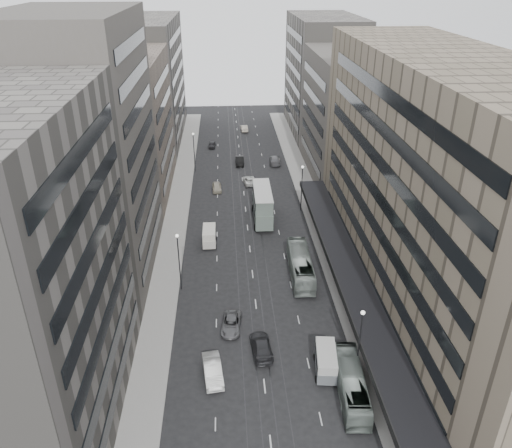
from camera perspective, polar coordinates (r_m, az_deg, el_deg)
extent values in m
plane|color=black|center=(58.14, 0.50, -13.82)|extent=(220.00, 220.00, 0.00)
cube|color=gray|center=(90.97, 6.33, 2.36)|extent=(4.00, 125.00, 0.15)
cube|color=gray|center=(90.09, -8.89, 1.93)|extent=(4.00, 125.00, 0.15)
cube|color=#7B6C59|center=(61.83, 20.31, 3.47)|extent=(15.00, 60.00, 30.00)
cube|color=black|center=(63.84, 10.84, -5.67)|extent=(4.40, 60.00, 0.50)
cube|color=#514D46|center=(102.22, 10.70, 12.01)|extent=(15.00, 28.00, 24.00)
cube|color=slate|center=(130.32, 7.64, 16.41)|extent=(15.00, 32.00, 28.00)
cube|color=slate|center=(46.28, -26.38, -6.07)|extent=(15.00, 28.00, 30.00)
cube|color=#514D46|center=(68.59, -19.07, 7.78)|extent=(15.00, 26.00, 34.00)
cube|color=#76675C|center=(95.00, -14.87, 10.73)|extent=(15.00, 28.00, 25.00)
cube|color=slate|center=(126.31, -12.39, 15.69)|extent=(15.00, 38.00, 28.00)
cylinder|color=#262628|center=(53.27, 11.68, -13.40)|extent=(0.16, 0.16, 8.00)
sphere|color=silver|center=(50.72, 12.12, -9.88)|extent=(0.44, 0.44, 0.44)
cylinder|color=#262628|center=(86.75, 5.23, 3.98)|extent=(0.16, 0.16, 8.00)
sphere|color=silver|center=(85.21, 5.35, 6.51)|extent=(0.44, 0.44, 0.44)
cylinder|color=#262628|center=(65.65, -8.76, -4.47)|extent=(0.16, 0.16, 8.00)
sphere|color=silver|center=(63.60, -9.02, -1.33)|extent=(0.44, 0.44, 0.44)
cylinder|color=#262628|center=(104.60, -7.08, 8.04)|extent=(0.16, 0.16, 8.00)
sphere|color=silver|center=(103.33, -7.21, 10.18)|extent=(0.44, 0.44, 0.44)
imported|color=gray|center=(52.85, 10.83, -17.50)|extent=(3.15, 10.36, 2.84)
imported|color=#949F98|center=(69.22, 5.11, -4.72)|extent=(3.11, 11.86, 3.28)
cube|color=slate|center=(83.72, 0.74, 1.59)|extent=(2.93, 10.22, 2.61)
cube|color=slate|center=(82.69, 0.75, 3.11)|extent=(2.87, 9.81, 2.27)
cube|color=silver|center=(82.20, 0.75, 3.87)|extent=(2.93, 10.22, 0.14)
cylinder|color=black|center=(80.96, -0.09, -0.40)|extent=(0.33, 1.14, 1.13)
cylinder|color=black|center=(81.14, 1.91, -0.34)|extent=(0.33, 1.14, 1.13)
cylinder|color=black|center=(87.51, -0.35, 1.84)|extent=(0.33, 1.14, 1.13)
cylinder|color=black|center=(87.68, 1.50, 1.89)|extent=(0.33, 1.14, 1.13)
cube|color=slate|center=(55.12, 7.96, -15.53)|extent=(2.62, 5.12, 1.28)
cube|color=beige|center=(54.35, 8.04, -14.65)|extent=(2.57, 5.02, 1.01)
cylinder|color=black|center=(54.30, 6.91, -17.19)|extent=(0.29, 0.75, 0.73)
cylinder|color=black|center=(54.50, 9.17, -17.18)|extent=(0.29, 0.75, 0.73)
cylinder|color=black|center=(56.65, 6.73, -14.89)|extent=(0.29, 0.75, 0.73)
cylinder|color=black|center=(56.84, 8.87, -14.89)|extent=(0.29, 0.75, 0.73)
cube|color=beige|center=(77.12, -5.34, -1.66)|extent=(1.97, 4.34, 1.33)
cube|color=silver|center=(76.55, -5.38, -0.88)|extent=(1.93, 4.25, 1.05)
cylinder|color=black|center=(76.25, -6.07, -2.64)|extent=(0.20, 0.69, 0.69)
cylinder|color=black|center=(76.17, -4.61, -2.60)|extent=(0.20, 0.69, 0.69)
cylinder|color=black|center=(78.73, -6.00, -1.60)|extent=(0.20, 0.69, 0.69)
cylinder|color=black|center=(78.66, -4.59, -1.56)|extent=(0.20, 0.69, 0.69)
imported|color=silver|center=(54.34, -4.97, -16.31)|extent=(2.47, 5.39, 1.71)
imported|color=#5E5E61|center=(60.22, -2.85, -11.33)|extent=(2.70, 5.02, 1.34)
imported|color=#262629|center=(56.99, 0.61, -13.79)|extent=(2.60, 5.55, 1.57)
imported|color=#ABA28D|center=(95.83, -4.50, 4.22)|extent=(1.90, 4.35, 1.46)
imported|color=black|center=(108.93, -1.87, 7.24)|extent=(1.75, 4.92, 1.62)
imported|color=silver|center=(98.81, -0.75, 5.00)|extent=(2.76, 5.06, 1.34)
imported|color=#5E5D60|center=(109.39, 2.19, 7.34)|extent=(2.75, 5.89, 1.66)
imported|color=black|center=(120.09, -5.04, 9.02)|extent=(1.74, 4.00, 1.34)
imported|color=beige|center=(132.28, -1.38, 10.90)|extent=(1.99, 4.83, 1.56)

